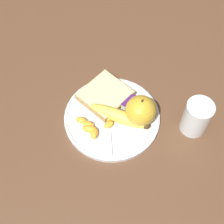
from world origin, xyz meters
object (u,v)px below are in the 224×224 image
plate (112,117)px  jam_packet (129,103)px  apple (141,111)px  fork (107,118)px  banana (119,116)px  bread_slice (105,95)px  juice_glass (196,118)px

plate → jam_packet: size_ratio=5.69×
apple → jam_packet: (-0.02, -0.04, -0.03)m
apple → fork: apple is taller
plate → fork: (0.01, -0.01, 0.01)m
fork → apple: bearing=-94.0°
banana → jam_packet: size_ratio=3.80×
plate → fork: size_ratio=1.57×
bread_slice → fork: 0.06m
juice_glass → apple: 0.13m
plate → banana: bearing=94.5°
plate → bread_slice: size_ratio=1.81×
plate → jam_packet: 0.06m
plate → bread_slice: (-0.04, -0.04, 0.02)m
plate → fork: fork is taller
banana → bread_slice: bearing=-120.7°
apple → bread_slice: 0.11m
fork → jam_packet: bearing=-58.4°
juice_glass → bread_slice: juice_glass is taller
plate → fork: 0.01m
banana → fork: size_ratio=1.05×
bread_slice → juice_glass: bearing=100.8°
jam_packet → banana: bearing=-1.4°
bread_slice → jam_packet: size_ratio=3.14×
juice_glass → bread_slice: bearing=-79.2°
juice_glass → banana: size_ratio=0.59×
jam_packet → plate: bearing=-22.4°
fork → plate: bearing=-64.2°
apple → fork: bearing=-59.3°
fork → juice_glass: bearing=-98.4°
juice_glass → banana: juice_glass is taller
apple → bread_slice: apple is taller
plate → juice_glass: (-0.08, 0.18, 0.04)m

